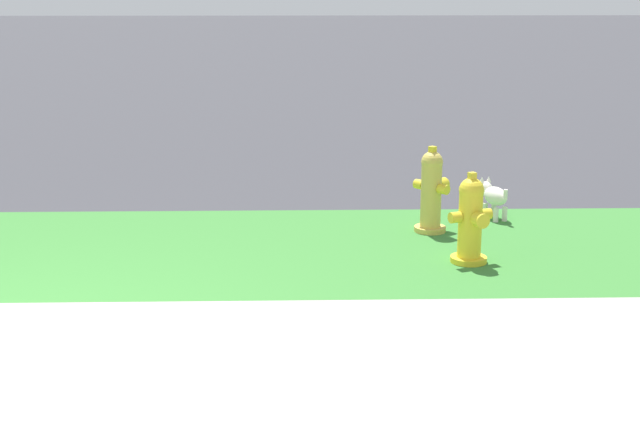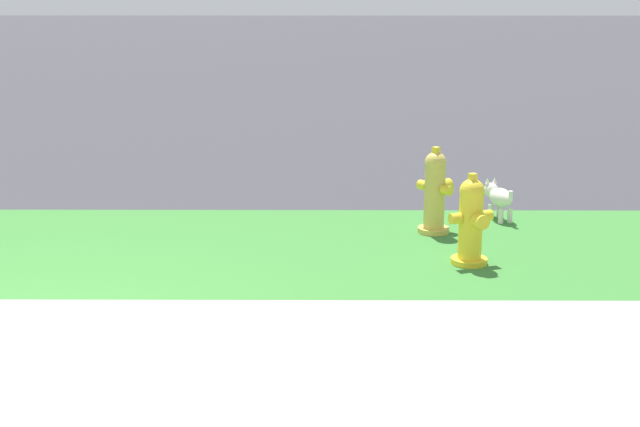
{
  "view_description": "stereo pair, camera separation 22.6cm",
  "coord_description": "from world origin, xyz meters",
  "views": [
    {
      "loc": [
        1.95,
        -4.94,
        2.22
      ],
      "look_at": [
        2.14,
        2.1,
        0.4
      ],
      "focal_mm": 50.0,
      "sensor_mm": 36.0,
      "label": 1
    },
    {
      "loc": [
        2.18,
        -4.94,
        2.22
      ],
      "look_at": [
        2.14,
        2.1,
        0.4
      ],
      "focal_mm": 50.0,
      "sensor_mm": 36.0,
      "label": 2
    }
  ],
  "objects": [
    {
      "name": "small_white_dog",
      "position": [
        3.86,
        3.41,
        0.23
      ],
      "size": [
        0.27,
        0.45,
        0.39
      ],
      "rotation": [
        0.0,
        0.0,
        1.9
      ],
      "color": "silver",
      "rests_on": "ground"
    },
    {
      "name": "fire_hydrant_by_grass_verge",
      "position": [
        3.36,
        2.0,
        0.36
      ],
      "size": [
        0.38,
        0.36,
        0.76
      ],
      "rotation": [
        0.0,
        0.0,
        3.5
      ],
      "color": "yellow",
      "rests_on": "ground"
    },
    {
      "name": "grass_verge",
      "position": [
        0.0,
        2.44,
        0.0
      ],
      "size": [
        18.0,
        2.65,
        0.01
      ],
      "primitive_type": "cube",
      "color": "#387A33",
      "rests_on": "ground"
    },
    {
      "name": "fire_hydrant_near_corner",
      "position": [
        3.18,
        2.95,
        0.39
      ],
      "size": [
        0.34,
        0.34,
        0.8
      ],
      "rotation": [
        0.0,
        0.0,
        5.45
      ],
      "color": "gold",
      "rests_on": "ground"
    }
  ]
}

